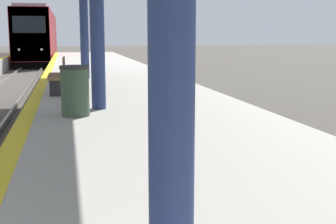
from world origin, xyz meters
TOP-DOWN VIEW (x-y plane):
  - train at (0.00, 43.96)m, footprint 2.72×23.25m
  - trash_bin at (2.56, 7.65)m, footprint 0.55×0.55m
  - bench at (2.23, 11.28)m, footprint 0.44×1.63m

SIDE VIEW (x-z plane):
  - trash_bin at x=2.56m, z-range 0.92..1.88m
  - bench at x=2.23m, z-range 0.95..1.87m
  - train at x=0.00m, z-range 0.04..4.61m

